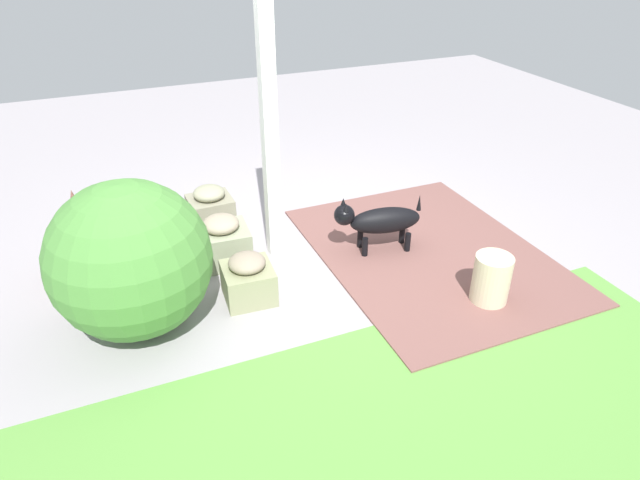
# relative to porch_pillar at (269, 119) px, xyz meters

# --- Properties ---
(ground_plane) EXTENTS (12.00, 12.00, 0.00)m
(ground_plane) POSITION_rel_porch_pillar_xyz_m (-0.31, 0.24, -1.19)
(ground_plane) COLOR #989196
(brick_path) EXTENTS (1.80, 2.40, 0.02)m
(brick_path) POSITION_rel_porch_pillar_xyz_m (-1.22, 0.56, -1.18)
(brick_path) COLOR brown
(brick_path) RESTS_ON ground
(porch_pillar) EXTENTS (0.11, 0.11, 2.37)m
(porch_pillar) POSITION_rel_porch_pillar_xyz_m (0.00, 0.00, 0.00)
(porch_pillar) COLOR white
(porch_pillar) RESTS_ON ground
(stone_planter_nearest) EXTENTS (0.40, 0.37, 0.39)m
(stone_planter_nearest) POSITION_rel_porch_pillar_xyz_m (0.39, -0.69, -1.00)
(stone_planter_nearest) COLOR gray
(stone_planter_nearest) RESTS_ON ground
(stone_planter_near) EXTENTS (0.45, 0.42, 0.42)m
(stone_planter_near) POSITION_rel_porch_pillar_xyz_m (0.45, -0.02, -0.99)
(stone_planter_near) COLOR gray
(stone_planter_near) RESTS_ON ground
(stone_planter_mid) EXTENTS (0.39, 0.40, 0.38)m
(stone_planter_mid) POSITION_rel_porch_pillar_xyz_m (0.40, 0.56, -1.01)
(stone_planter_mid) COLOR gray
(stone_planter_mid) RESTS_ON ground
(round_shrub) EXTENTS (1.10, 1.10, 1.10)m
(round_shrub) POSITION_rel_porch_pillar_xyz_m (1.20, 0.58, -0.64)
(round_shrub) COLOR #4A873A
(round_shrub) RESTS_ON ground
(terracotta_pot_spiky) EXTENTS (0.30, 0.30, 0.75)m
(terracotta_pot_spiky) POSITION_rel_porch_pillar_xyz_m (1.50, -0.26, -0.83)
(terracotta_pot_spiky) COLOR #B45E38
(terracotta_pot_spiky) RESTS_ON ground
(terracotta_pot_broad) EXTENTS (0.44, 0.44, 0.47)m
(terracotta_pot_broad) POSITION_rel_porch_pillar_xyz_m (1.20, -0.74, -0.90)
(terracotta_pot_broad) COLOR #B06A3D
(terracotta_pot_broad) RESTS_ON ground
(dog) EXTENTS (0.76, 0.32, 0.52)m
(dog) POSITION_rel_porch_pillar_xyz_m (-0.83, 0.34, -0.88)
(dog) COLOR black
(dog) RESTS_ON ground
(ceramic_urn) EXTENTS (0.28, 0.28, 0.39)m
(ceramic_urn) POSITION_rel_porch_pillar_xyz_m (-1.26, 1.31, -0.99)
(ceramic_urn) COLOR beige
(ceramic_urn) RESTS_ON ground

